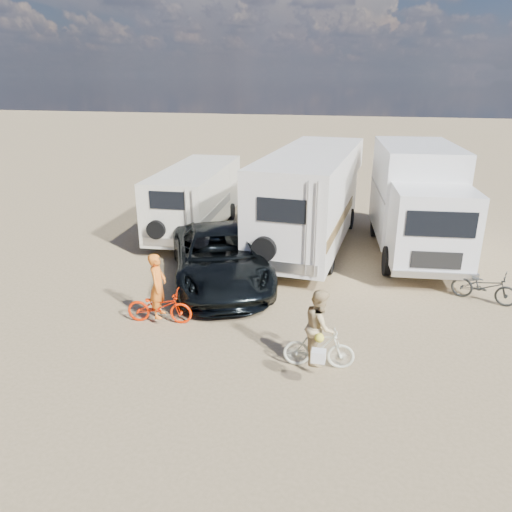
% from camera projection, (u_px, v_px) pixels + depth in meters
% --- Properties ---
extents(ground, '(140.00, 140.00, 0.00)m').
position_uv_depth(ground, '(273.00, 332.00, 12.09)').
color(ground, '#99815B').
rests_on(ground, ground).
extents(rv_main, '(3.28, 8.71, 3.48)m').
position_uv_depth(rv_main, '(311.00, 200.00, 17.70)').
color(rv_main, silver).
rests_on(rv_main, ground).
extents(rv_left, '(2.53, 6.63, 2.60)m').
position_uv_depth(rv_left, '(196.00, 201.00, 19.38)').
color(rv_left, beige).
rests_on(rv_left, ground).
extents(box_truck, '(3.18, 6.92, 3.74)m').
position_uv_depth(box_truck, '(418.00, 204.00, 16.66)').
color(box_truck, silver).
rests_on(box_truck, ground).
extents(dark_suv, '(4.79, 6.49, 1.64)m').
position_uv_depth(dark_suv, '(219.00, 257.00, 14.79)').
color(dark_suv, black).
rests_on(dark_suv, ground).
extents(bike_man, '(1.75, 0.78, 0.89)m').
position_uv_depth(bike_man, '(160.00, 306.00, 12.45)').
color(bike_man, '#EE2600').
rests_on(bike_man, ground).
extents(bike_woman, '(1.58, 0.56, 0.93)m').
position_uv_depth(bike_woman, '(319.00, 348.00, 10.50)').
color(bike_woman, beige).
rests_on(bike_woman, ground).
extents(rider_man, '(0.47, 0.66, 1.70)m').
position_uv_depth(rider_man, '(158.00, 292.00, 12.31)').
color(rider_man, orange).
rests_on(rider_man, ground).
extents(rider_woman, '(0.69, 0.85, 1.65)m').
position_uv_depth(rider_woman, '(319.00, 334.00, 10.37)').
color(rider_woman, tan).
rests_on(rider_woman, ground).
extents(bike_parked, '(1.85, 1.15, 0.92)m').
position_uv_depth(bike_parked, '(484.00, 286.00, 13.60)').
color(bike_parked, '#282A27').
rests_on(bike_parked, ground).
extents(cooler, '(0.62, 0.48, 0.46)m').
position_uv_depth(cooler, '(242.00, 267.00, 15.55)').
color(cooler, '#27448E').
rests_on(cooler, ground).
extents(crate, '(0.45, 0.45, 0.33)m').
position_uv_depth(crate, '(316.00, 273.00, 15.25)').
color(crate, olive).
rests_on(crate, ground).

